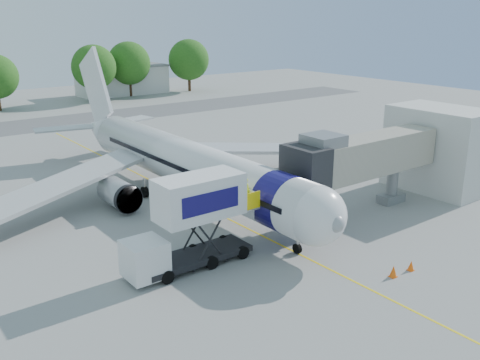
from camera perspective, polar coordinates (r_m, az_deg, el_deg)
ground at (r=41.02m, az=-2.99°, el=-3.31°), size 160.00×160.00×0.00m
guidance_line at (r=41.02m, az=-2.99°, el=-3.30°), size 0.15×70.00×0.01m
taxiway_strip at (r=78.25m, az=-20.67°, el=5.56°), size 120.00×10.00×0.01m
aircraft at (r=43.43m, az=-6.12°, el=1.88°), size 34.17×37.73×11.35m
jet_bridge at (r=39.83m, az=12.28°, el=2.24°), size 13.90×3.20×6.60m
terminal_stub at (r=48.30m, az=20.43°, el=3.13°), size 5.00×8.00×7.00m
catering_hiloader at (r=31.37m, az=-5.33°, el=-4.60°), size 8.50×2.44×5.50m
ground_tug at (r=29.86m, az=21.00°, el=-11.37°), size 3.32×1.93×1.27m
safety_cone_a at (r=33.27m, az=17.78°, el=-8.71°), size 0.39×0.39×0.62m
safety_cone_b at (r=32.19m, az=16.04°, el=-9.36°), size 0.44×0.44×0.71m
outbuilding_right at (r=104.09m, az=-12.43°, el=10.40°), size 16.40×7.40×5.30m
tree_e at (r=95.85m, az=-15.32°, el=11.53°), size 7.51×7.51×9.58m
tree_f at (r=100.69m, az=-11.77°, el=12.10°), size 7.68×7.68×9.79m
tree_g at (r=105.80m, az=-5.48°, el=12.65°), size 7.77×7.77×9.91m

